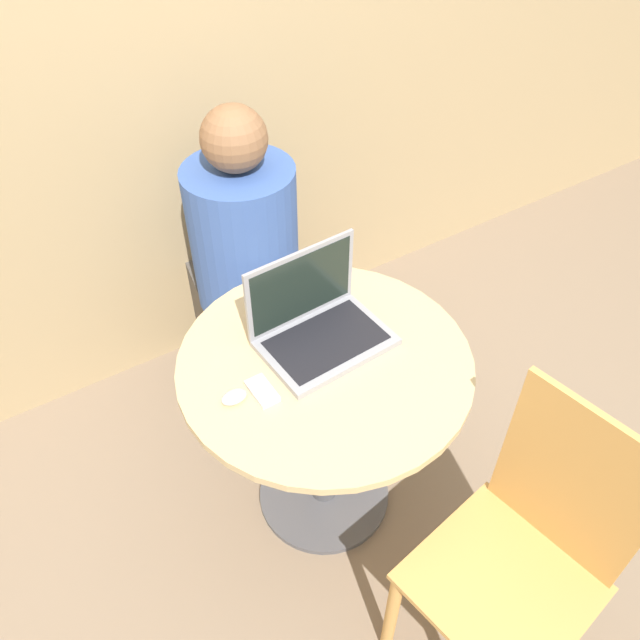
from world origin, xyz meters
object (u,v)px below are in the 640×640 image
cell_phone (262,391)px  chair_empty (522,557)px  laptop (318,323)px  person_seated (244,274)px

cell_phone → chair_empty: size_ratio=0.11×
laptop → chair_empty: bearing=-79.6°
laptop → person_seated: 0.69m
cell_phone → person_seated: person_seated is taller
chair_empty → person_seated: size_ratio=0.81×
cell_phone → chair_empty: bearing=-60.0°
cell_phone → chair_empty: chair_empty is taller
cell_phone → person_seated: size_ratio=0.09×
laptop → cell_phone: (-0.24, -0.10, -0.05)m
cell_phone → person_seated: (0.30, 0.73, -0.23)m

